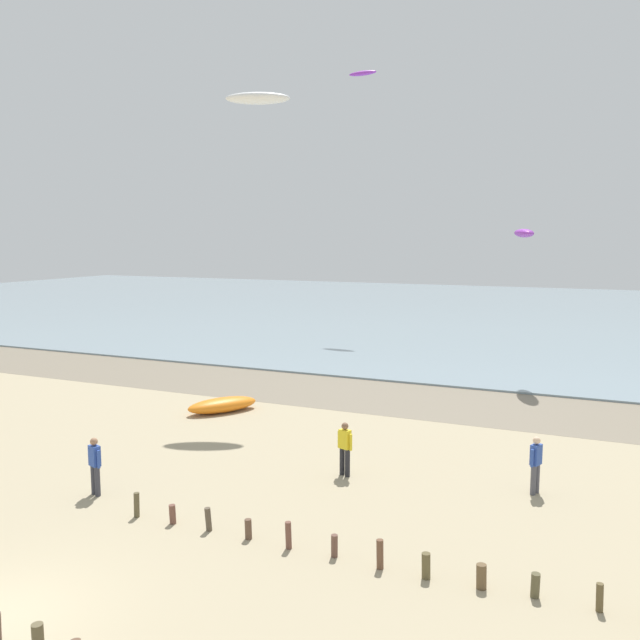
{
  "coord_description": "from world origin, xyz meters",
  "views": [
    {
      "loc": [
        10.73,
        -8.2,
        7.42
      ],
      "look_at": [
        2.48,
        10.7,
        4.83
      ],
      "focal_mm": 36.84,
      "sensor_mm": 36.0,
      "label": 1
    }
  ],
  "objects_px": {
    "kite_aloft_3": "(363,73)",
    "grounded_kite": "(222,405)",
    "kite_aloft_5": "(524,233)",
    "person_left_flank": "(95,464)",
    "person_mid_beach": "(536,463)",
    "person_nearest_camera": "(345,447)",
    "kite_aloft_4": "(258,98)"
  },
  "relations": [
    {
      "from": "person_mid_beach",
      "to": "kite_aloft_4",
      "type": "bearing_deg",
      "value": 151.41
    },
    {
      "from": "kite_aloft_4",
      "to": "person_nearest_camera",
      "type": "bearing_deg",
      "value": 110.98
    },
    {
      "from": "person_left_flank",
      "to": "kite_aloft_4",
      "type": "distance_m",
      "value": 17.65
    },
    {
      "from": "person_mid_beach",
      "to": "kite_aloft_3",
      "type": "bearing_deg",
      "value": 118.39
    },
    {
      "from": "kite_aloft_4",
      "to": "person_mid_beach",
      "type": "bearing_deg",
      "value": 129.62
    },
    {
      "from": "person_left_flank",
      "to": "kite_aloft_3",
      "type": "distance_m",
      "value": 41.15
    },
    {
      "from": "person_mid_beach",
      "to": "person_nearest_camera",
      "type": "bearing_deg",
      "value": -171.36
    },
    {
      "from": "kite_aloft_4",
      "to": "kite_aloft_3",
      "type": "bearing_deg",
      "value": -102.9
    },
    {
      "from": "person_nearest_camera",
      "to": "person_left_flank",
      "type": "relative_size",
      "value": 1.0
    },
    {
      "from": "person_mid_beach",
      "to": "kite_aloft_5",
      "type": "height_order",
      "value": "kite_aloft_5"
    },
    {
      "from": "person_mid_beach",
      "to": "kite_aloft_3",
      "type": "relative_size",
      "value": 0.74
    },
    {
      "from": "person_nearest_camera",
      "to": "kite_aloft_3",
      "type": "height_order",
      "value": "kite_aloft_3"
    },
    {
      "from": "person_nearest_camera",
      "to": "person_mid_beach",
      "type": "height_order",
      "value": "same"
    },
    {
      "from": "person_nearest_camera",
      "to": "kite_aloft_4",
      "type": "relative_size",
      "value": 0.59
    },
    {
      "from": "kite_aloft_3",
      "to": "kite_aloft_5",
      "type": "relative_size",
      "value": 0.86
    },
    {
      "from": "person_nearest_camera",
      "to": "kite_aloft_4",
      "type": "xyz_separation_m",
      "value": [
        -7.31,
        7.9,
        12.63
      ]
    },
    {
      "from": "kite_aloft_5",
      "to": "kite_aloft_3",
      "type": "bearing_deg",
      "value": -153.07
    },
    {
      "from": "kite_aloft_5",
      "to": "person_left_flank",
      "type": "bearing_deg",
      "value": -40.62
    },
    {
      "from": "kite_aloft_3",
      "to": "grounded_kite",
      "type": "bearing_deg",
      "value": 102.36
    },
    {
      "from": "grounded_kite",
      "to": "kite_aloft_3",
      "type": "relative_size",
      "value": 1.34
    },
    {
      "from": "grounded_kite",
      "to": "kite_aloft_3",
      "type": "distance_m",
      "value": 33.47
    },
    {
      "from": "kite_aloft_3",
      "to": "kite_aloft_4",
      "type": "xyz_separation_m",
      "value": [
        3.72,
        -23.75,
        -6.65
      ]
    },
    {
      "from": "person_nearest_camera",
      "to": "person_left_flank",
      "type": "bearing_deg",
      "value": -144.28
    },
    {
      "from": "person_mid_beach",
      "to": "person_left_flank",
      "type": "relative_size",
      "value": 1.0
    },
    {
      "from": "person_nearest_camera",
      "to": "grounded_kite",
      "type": "xyz_separation_m",
      "value": [
        -7.58,
        4.96,
        -0.61
      ]
    },
    {
      "from": "person_mid_beach",
      "to": "person_left_flank",
      "type": "bearing_deg",
      "value": -155.96
    },
    {
      "from": "person_mid_beach",
      "to": "person_left_flank",
      "type": "height_order",
      "value": "same"
    },
    {
      "from": "grounded_kite",
      "to": "person_left_flank",
      "type": "bearing_deg",
      "value": -136.48
    },
    {
      "from": "person_left_flank",
      "to": "kite_aloft_3",
      "type": "xyz_separation_m",
      "value": [
        -4.97,
        36.0,
        19.28
      ]
    },
    {
      "from": "kite_aloft_4",
      "to": "kite_aloft_5",
      "type": "bearing_deg",
      "value": -161.92
    },
    {
      "from": "person_left_flank",
      "to": "kite_aloft_5",
      "type": "height_order",
      "value": "kite_aloft_5"
    },
    {
      "from": "grounded_kite",
      "to": "kite_aloft_5",
      "type": "xyz_separation_m",
      "value": [
        10.83,
        11.77,
        7.35
      ]
    }
  ]
}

